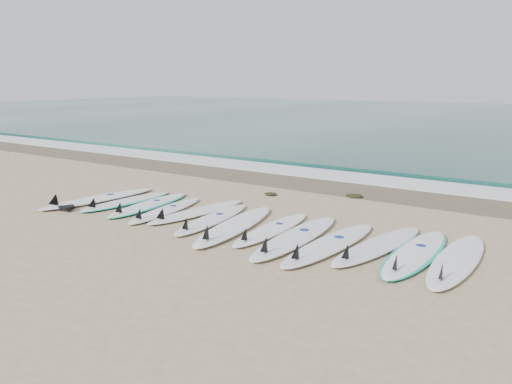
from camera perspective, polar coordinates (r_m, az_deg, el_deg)
The scene contains 21 objects.
ground at distance 9.26m, azimuth -1.56°, elevation -3.85°, with size 120.00×120.00×0.00m, color tan.
ocean at distance 40.16m, azimuth 26.62°, elevation 7.48°, with size 120.00×55.00×0.03m, color #225951.
wet_sand_band at distance 12.73m, azimuth 9.19°, elevation 0.54°, with size 120.00×1.80×0.01m, color brown.
foam_band at distance 13.98m, azimuth 11.60°, elevation 1.58°, with size 120.00×1.40×0.04m, color silver.
wave_crest at distance 15.36m, azimuth 13.75°, elevation 2.55°, with size 120.00×1.00×0.10m, color #225951.
surfboard_0 at distance 11.67m, azimuth -17.77°, elevation -0.71°, with size 0.96×2.90×0.36m.
surfboard_1 at distance 11.29m, azimuth -14.63°, elevation -1.03°, with size 0.73×2.42×0.30m.
surfboard_2 at distance 10.86m, azimuth -12.21°, elevation -1.43°, with size 0.88×2.56×0.32m.
surfboard_3 at distance 10.30m, azimuth -10.40°, elevation -2.07°, with size 0.84×2.43×0.30m.
surfboard_4 at distance 10.08m, azimuth -6.93°, elevation -2.25°, with size 0.84×2.57×0.32m.
surfboard_5 at distance 9.51m, azimuth -5.16°, elevation -3.11°, with size 0.84×2.54×0.32m.
surfboard_6 at distance 9.03m, azimuth -2.58°, elevation -3.87°, with size 1.09×2.97×0.37m.
surfboard_7 at distance 8.85m, azimuth 1.70°, elevation -4.27°, with size 0.58×2.47×0.31m.
surfboard_8 at distance 8.40m, azimuth 4.43°, elevation -5.17°, with size 0.71×2.92×0.37m.
surfboard_9 at distance 8.10m, azimuth 8.28°, elevation -5.94°, with size 0.76×2.84×0.36m.
surfboard_10 at distance 8.19m, azimuth 13.65°, elevation -5.98°, with size 0.94×2.72×0.34m.
surfboard_11 at distance 8.03m, azimuth 17.72°, elevation -6.67°, with size 0.64×2.68×0.34m.
surfboard_12 at distance 7.90m, azimuth 21.92°, elevation -7.23°, with size 0.61×2.78×0.35m.
seaweed_near at distance 11.71m, azimuth 1.68°, elevation -0.22°, with size 0.32×0.25×0.06m, color black.
seaweed_far at distance 11.69m, azimuth 11.18°, elevation -0.43°, with size 0.40×0.31×0.08m, color black.
leash_coil at distance 11.09m, azimuth -20.85°, elevation -1.67°, with size 0.46×0.36×0.11m.
Camera 1 is at (5.15, -7.24, 2.60)m, focal length 35.00 mm.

